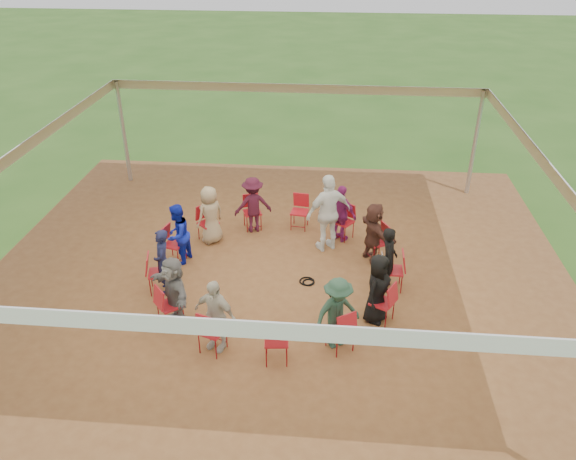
# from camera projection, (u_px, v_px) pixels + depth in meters

# --- Properties ---
(ground) EXTENTS (80.00, 80.00, 0.00)m
(ground) POSITION_uv_depth(u_px,v_px,m) (276.00, 281.00, 12.30)
(ground) COLOR #30591C
(ground) RESTS_ON ground
(dirt_patch) EXTENTS (13.00, 13.00, 0.00)m
(dirt_patch) POSITION_uv_depth(u_px,v_px,m) (276.00, 281.00, 12.30)
(dirt_patch) COLOR brown
(dirt_patch) RESTS_ON ground
(tent) EXTENTS (10.33, 10.33, 3.00)m
(tent) POSITION_uv_depth(u_px,v_px,m) (275.00, 183.00, 11.14)
(tent) COLOR #B2B2B7
(tent) RESTS_ON ground
(chair_0) EXTENTS (0.44, 0.42, 0.90)m
(chair_0) POSITION_uv_depth(u_px,v_px,m) (393.00, 271.00, 11.86)
(chair_0) COLOR red
(chair_0) RESTS_ON ground
(chair_1) EXTENTS (0.58, 0.57, 0.90)m
(chair_1) POSITION_uv_depth(u_px,v_px,m) (377.00, 242.00, 12.90)
(chair_1) COLOR red
(chair_1) RESTS_ON ground
(chair_2) EXTENTS (0.60, 0.60, 0.90)m
(chair_2) POSITION_uv_depth(u_px,v_px,m) (343.00, 222.00, 13.74)
(chair_2) COLOR red
(chair_2) RESTS_ON ground
(chair_3) EXTENTS (0.47, 0.49, 0.90)m
(chair_3) POSITION_uv_depth(u_px,v_px,m) (299.00, 212.00, 14.21)
(chair_3) COLOR red
(chair_3) RESTS_ON ground
(chair_4) EXTENTS (0.55, 0.56, 0.90)m
(chair_4) POSITION_uv_depth(u_px,v_px,m) (252.00, 213.00, 14.19)
(chair_4) COLOR red
(chair_4) RESTS_ON ground
(chair_5) EXTENTS (0.61, 0.61, 0.90)m
(chair_5) POSITION_uv_depth(u_px,v_px,m) (208.00, 224.00, 13.68)
(chair_5) COLOR red
(chair_5) RESTS_ON ground
(chair_6) EXTENTS (0.53, 0.52, 0.90)m
(chair_6) POSITION_uv_depth(u_px,v_px,m) (174.00, 244.00, 12.81)
(chair_6) COLOR red
(chair_6) RESTS_ON ground
(chair_7) EXTENTS (0.52, 0.51, 0.90)m
(chair_7) POSITION_uv_depth(u_px,v_px,m) (158.00, 273.00, 11.78)
(chair_7) COLOR red
(chair_7) RESTS_ON ground
(chair_8) EXTENTS (0.61, 0.61, 0.90)m
(chair_8) POSITION_uv_depth(u_px,v_px,m) (170.00, 305.00, 10.81)
(chair_8) COLOR red
(chair_8) RESTS_ON ground
(chair_9) EXTENTS (0.55, 0.56, 0.90)m
(chair_9) POSITION_uv_depth(u_px,v_px,m) (212.00, 331.00, 10.13)
(chair_9) COLOR red
(chair_9) RESTS_ON ground
(chair_10) EXTENTS (0.47, 0.48, 0.90)m
(chair_10) POSITION_uv_depth(u_px,v_px,m) (276.00, 341.00, 9.90)
(chair_10) COLOR red
(chair_10) RESTS_ON ground
(chair_11) EXTENTS (0.59, 0.60, 0.90)m
(chair_11) POSITION_uv_depth(u_px,v_px,m) (340.00, 329.00, 10.17)
(chair_11) COLOR red
(chair_11) RESTS_ON ground
(chair_12) EXTENTS (0.59, 0.58, 0.90)m
(chair_12) POSITION_uv_depth(u_px,v_px,m) (382.00, 303.00, 10.88)
(chair_12) COLOR red
(chair_12) RESTS_ON ground
(person_seated_0) EXTENTS (0.35, 0.53, 1.45)m
(person_seated_0) POSITION_uv_depth(u_px,v_px,m) (389.00, 259.00, 11.74)
(person_seated_0) COLOR black
(person_seated_0) RESTS_ON ground
(person_seated_1) EXTENTS (1.06, 1.43, 1.45)m
(person_seated_1) POSITION_uv_depth(u_px,v_px,m) (374.00, 233.00, 12.72)
(person_seated_1) COLOR #533026
(person_seated_1) RESTS_ON ground
(person_seated_2) EXTENTS (0.95, 0.85, 1.45)m
(person_seated_2) POSITION_uv_depth(u_px,v_px,m) (341.00, 214.00, 13.52)
(person_seated_2) COLOR #962572
(person_seated_2) RESTS_ON ground
(person_seated_3) EXTENTS (1.04, 0.76, 1.45)m
(person_seated_3) POSITION_uv_depth(u_px,v_px,m) (253.00, 205.00, 13.95)
(person_seated_3) COLOR #3F1123
(person_seated_3) RESTS_ON ground
(person_seated_4) EXTENTS (0.77, 0.79, 1.45)m
(person_seated_4) POSITION_uv_depth(u_px,v_px,m) (210.00, 215.00, 13.47)
(person_seated_4) COLOR tan
(person_seated_4) RESTS_ON ground
(person_seated_5) EXTENTS (0.57, 0.79, 1.45)m
(person_seated_5) POSITION_uv_depth(u_px,v_px,m) (177.00, 235.00, 12.64)
(person_seated_5) COLOR #1121B8
(person_seated_5) RESTS_ON ground
(person_seated_6) EXTENTS (0.46, 0.60, 1.45)m
(person_seated_6) POSITION_uv_depth(u_px,v_px,m) (163.00, 261.00, 11.65)
(person_seated_6) COLOR #181B3D
(person_seated_6) RESTS_ON ground
(person_seated_7) EXTENTS (1.26, 1.35, 1.45)m
(person_seated_7) POSITION_uv_depth(u_px,v_px,m) (174.00, 291.00, 10.73)
(person_seated_7) COLOR slate
(person_seated_7) RESTS_ON ground
(person_seated_8) EXTENTS (0.95, 0.72, 1.45)m
(person_seated_8) POSITION_uv_depth(u_px,v_px,m) (215.00, 315.00, 10.09)
(person_seated_8) COLOR beige
(person_seated_8) RESTS_ON ground
(person_seated_9) EXTENTS (1.04, 0.91, 1.45)m
(person_seated_9) POSITION_uv_depth(u_px,v_px,m) (337.00, 313.00, 10.13)
(person_seated_9) COLOR #264736
(person_seated_9) RESTS_ON ground
(person_seated_10) EXTENTS (0.69, 0.81, 1.45)m
(person_seated_10) POSITION_uv_depth(u_px,v_px,m) (378.00, 289.00, 10.80)
(person_seated_10) COLOR black
(person_seated_10) RESTS_ON ground
(standing_person) EXTENTS (1.26, 1.05, 1.91)m
(standing_person) POSITION_uv_depth(u_px,v_px,m) (329.00, 213.00, 13.06)
(standing_person) COLOR white
(standing_person) RESTS_ON ground
(cable_coil) EXTENTS (0.36, 0.36, 0.03)m
(cable_coil) POSITION_uv_depth(u_px,v_px,m) (307.00, 282.00, 12.26)
(cable_coil) COLOR black
(cable_coil) RESTS_ON ground
(laptop) EXTENTS (0.25, 0.31, 0.21)m
(laptop) POSITION_uv_depth(u_px,v_px,m) (380.00, 261.00, 11.78)
(laptop) COLOR #B7B7BC
(laptop) RESTS_ON ground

